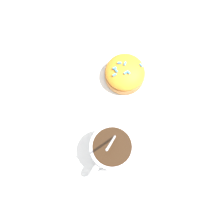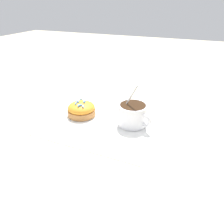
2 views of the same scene
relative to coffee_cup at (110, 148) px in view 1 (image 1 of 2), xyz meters
The scene contains 4 objects.
ground_plane 0.08m from the coffee_cup, ahead, with size 3.00×3.00×0.00m, color #C6B793.
paper_napkin 0.08m from the coffee_cup, ahead, with size 0.32×0.31×0.00m.
coffee_cup is the anchor object (origin of this frame).
frosted_pastry 0.15m from the coffee_cup, ahead, with size 0.08×0.08×0.04m.
Camera 1 is at (-0.12, -0.01, 0.51)m, focal length 42.00 mm.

